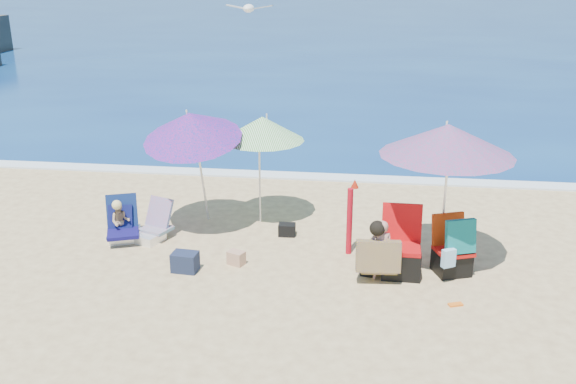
# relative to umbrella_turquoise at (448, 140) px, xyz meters

# --- Properties ---
(ground) EXTENTS (120.00, 120.00, 0.00)m
(ground) POSITION_rel_umbrella_turquoise_xyz_m (-2.21, -0.86, -2.12)
(ground) COLOR #D8BC84
(ground) RESTS_ON ground
(sea) EXTENTS (120.00, 80.00, 0.12)m
(sea) POSITION_rel_umbrella_turquoise_xyz_m (-2.21, 44.14, -2.17)
(sea) COLOR navy
(sea) RESTS_ON ground
(foam) EXTENTS (120.00, 0.50, 0.04)m
(foam) POSITION_rel_umbrella_turquoise_xyz_m (-2.21, 4.24, -2.10)
(foam) COLOR white
(foam) RESTS_ON ground
(umbrella_turquoise) EXTENTS (2.31, 2.31, 2.41)m
(umbrella_turquoise) POSITION_rel_umbrella_turquoise_xyz_m (0.00, 0.00, 0.00)
(umbrella_turquoise) COLOR white
(umbrella_turquoise) RESTS_ON ground
(umbrella_striped) EXTENTS (2.05, 2.05, 2.07)m
(umbrella_striped) POSITION_rel_umbrella_turquoise_xyz_m (-3.16, 1.55, -0.31)
(umbrella_striped) COLOR silver
(umbrella_striped) RESTS_ON ground
(umbrella_blue) EXTENTS (1.98, 2.04, 2.42)m
(umbrella_blue) POSITION_rel_umbrella_turquoise_xyz_m (-4.33, 0.89, -0.14)
(umbrella_blue) COLOR silver
(umbrella_blue) RESTS_ON ground
(furled_umbrella) EXTENTS (0.21, 0.27, 1.30)m
(furled_umbrella) POSITION_rel_umbrella_turquoise_xyz_m (-1.46, 0.25, -1.41)
(furled_umbrella) COLOR #AC0C1A
(furled_umbrella) RESTS_ON ground
(chair_navy) EXTENTS (0.77, 0.91, 0.78)m
(chair_navy) POSITION_rel_umbrella_turquoise_xyz_m (-5.49, 0.30, -1.91)
(chair_navy) COLOR #100D4B
(chair_navy) RESTS_ON ground
(chair_rainbow) EXTENTS (0.75, 0.83, 0.70)m
(chair_rainbow) POSITION_rel_umbrella_turquoise_xyz_m (-5.00, 0.39, -1.93)
(chair_rainbow) COLOR #BF434C
(chair_rainbow) RESTS_ON ground
(camp_chair_left) EXTENTS (0.65, 0.64, 1.10)m
(camp_chair_left) POSITION_rel_umbrella_turquoise_xyz_m (-0.62, -0.44, -1.79)
(camp_chair_left) COLOR #B00C0D
(camp_chair_left) RESTS_ON ground
(camp_chair_right) EXTENTS (0.70, 0.83, 0.99)m
(camp_chair_right) POSITION_rel_umbrella_turquoise_xyz_m (0.19, -0.33, -1.76)
(camp_chair_right) COLOR #B9110D
(camp_chair_right) RESTS_ON ground
(person_center) EXTENTS (0.70, 0.62, 1.00)m
(person_center) POSITION_rel_umbrella_turquoise_xyz_m (-0.97, -0.71, -1.63)
(person_center) COLOR tan
(person_center) RESTS_ON ground
(person_left) EXTENTS (0.54, 0.59, 0.79)m
(person_left) POSITION_rel_umbrella_turquoise_xyz_m (-5.53, 0.26, -1.76)
(person_left) COLOR tan
(person_left) RESTS_ON ground
(bag_navy_a) EXTENTS (0.43, 0.33, 0.32)m
(bag_navy_a) POSITION_rel_umbrella_turquoise_xyz_m (-4.06, -0.78, -1.96)
(bag_navy_a) COLOR #1A233B
(bag_navy_a) RESTS_ON ground
(bag_black_a) EXTENTS (0.31, 0.23, 0.22)m
(bag_black_a) POSITION_rel_umbrella_turquoise_xyz_m (-2.62, 0.85, -2.01)
(bag_black_a) COLOR black
(bag_black_a) RESTS_ON ground
(bag_tan) EXTENTS (0.32, 0.28, 0.23)m
(bag_tan) POSITION_rel_umbrella_turquoise_xyz_m (-3.29, -0.43, -2.00)
(bag_tan) COLOR tan
(bag_tan) RESTS_ON ground
(bag_navy_b) EXTENTS (0.38, 0.30, 0.26)m
(bag_navy_b) POSITION_rel_umbrella_turquoise_xyz_m (-0.72, -0.13, -1.99)
(bag_navy_b) COLOR #1B1B3C
(bag_navy_b) RESTS_ON ground
(bag_black_b) EXTENTS (0.25, 0.19, 0.17)m
(bag_black_b) POSITION_rel_umbrella_turquoise_xyz_m (-1.13, -0.56, -2.03)
(bag_black_b) COLOR black
(bag_black_b) RESTS_ON ground
(orange_item) EXTENTS (0.23, 0.16, 0.03)m
(orange_item) POSITION_rel_umbrella_turquoise_xyz_m (0.15, -1.36, -2.10)
(orange_item) COLOR orange
(orange_item) RESTS_ON ground
(seagull) EXTENTS (0.80, 0.37, 0.14)m
(seagull) POSITION_rel_umbrella_turquoise_xyz_m (-3.29, 1.09, 1.86)
(seagull) COLOR white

